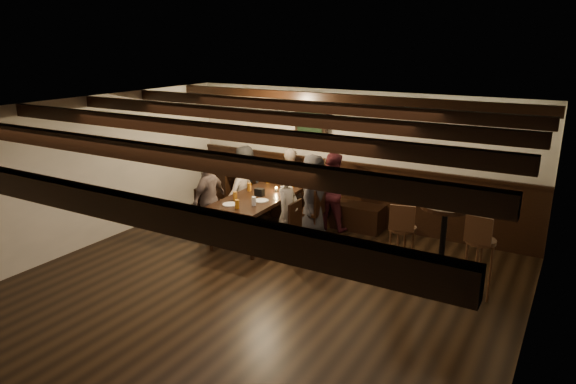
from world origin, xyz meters
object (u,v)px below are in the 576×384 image
Objects in this scene: person_bench_centre at (290,184)px; person_bench_right at (332,191)px; chair_right_near at (311,220)px; high_top_table at (443,233)px; chair_left_near at (241,206)px; person_bench_left at (245,180)px; bar_stool_left at (401,254)px; chair_right_far at (286,237)px; bar_stool_right at (478,268)px; person_left_far at (209,199)px; chair_left_far at (212,222)px; person_right_far at (288,213)px; dining_table at (261,198)px; person_right_near at (313,196)px; person_left_near at (239,189)px.

person_bench_right is (0.90, -0.12, 0.02)m from person_bench_centre.
high_top_table is (2.41, -0.82, 0.50)m from chair_right_near.
chair_left_near is 0.75× the size of person_bench_left.
bar_stool_left is (1.92, -1.02, 0.18)m from chair_right_near.
bar_stool_right is at bearing -93.43° from chair_right_far.
chair_left_far is at bearing 90.00° from person_left_far.
chair_right_near is at bearing 2.04° from person_right_far.
chair_right_near is 1.77m from person_left_far.
dining_table is at bearing 58.03° from chair_left_near.
person_bench_centre is 1.13× the size of bar_stool_left.
person_bench_left is at bearing 50.17° from chair_right_far.
person_right_near is at bearing 0.00° from person_right_far.
bar_stool_right is at bearing 155.06° from person_bench_centre.
person_right_far is at bearing -177.99° from high_top_table.
high_top_table is (3.85, 0.13, 0.08)m from person_left_far.
person_bench_left is (-1.63, 0.39, 0.40)m from chair_right_near.
person_right_far reaches higher than dining_table.
chair_left_far is at bearing 2.00° from person_left_near.
chair_right_far is 0.40m from person_right_far.
bar_stool_right is (4.35, -0.92, 0.14)m from chair_left_near.
chair_right_far reaches higher than dining_table.
bar_stool_left is (1.88, -1.02, -0.27)m from person_right_near.
person_right_far reaches higher than person_bench_left.
person_right_far is at bearing -177.96° from chair_right_near.
chair_left_far is at bearing 166.23° from bar_stool_left.
person_right_near is at bearing 161.07° from high_top_table.
bar_stool_left is (3.35, -0.97, 0.14)m from chair_left_near.
person_left_far is (0.20, -1.34, 0.02)m from person_bench_left.
person_bench_right is at bearing 45.00° from dining_table.
person_right_near is (1.66, -0.39, 0.05)m from person_bench_left.
person_left_near is (-0.06, 0.90, 0.35)m from chair_left_far.
dining_table is 2.29× the size of chair_right_far.
dining_table is 1.50× the size of person_bench_left.
person_right_near is (1.44, 0.95, 0.44)m from chair_left_far.
person_right_far reaches higher than chair_right_far.
high_top_table is at bearing -8.23° from dining_table.
chair_left_near is 0.85× the size of high_top_table.
chair_left_far reaches higher than chair_right_far.
person_right_near is at bearing -2.01° from chair_right_far.
person_left_far is at bearing 63.43° from person_bench_centre.
bar_stool_left is 1.00m from bar_stool_right.
chair_right_near is 0.69× the size of person_left_near.
person_bench_left is (-0.19, 0.44, 0.36)m from chair_left_near.
chair_right_far is at bearing -175.56° from bar_stool_right.
bar_stool_right is (3.65, -1.55, -0.23)m from person_bench_centre.
chair_left_far is at bearing 97.65° from person_bench_left.
chair_right_near is 0.99m from person_right_far.
person_bench_centre is at bearing 136.45° from bar_stool_left.
dining_table is 1.46× the size of person_left_far.
person_left_far is at bearing 39.29° from person_bench_right.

